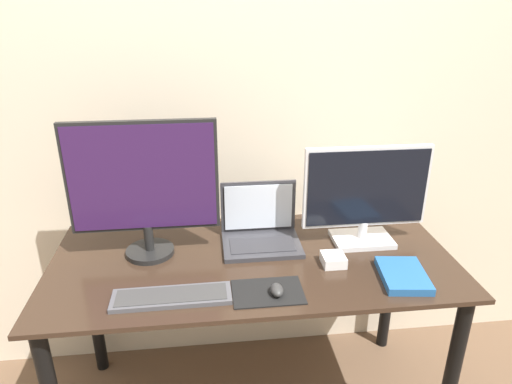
% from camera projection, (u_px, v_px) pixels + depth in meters
% --- Properties ---
extents(wall_back, '(7.00, 0.05, 2.50)m').
position_uv_depth(wall_back, '(242.00, 104.00, 1.94)').
color(wall_back, beige).
rests_on(wall_back, ground_plane).
extents(desk, '(1.53, 0.72, 0.75)m').
position_uv_depth(desk, '(253.00, 285.00, 1.79)').
color(desk, '#332319').
rests_on(desk, ground_plane).
extents(monitor_left, '(0.55, 0.18, 0.53)m').
position_uv_depth(monitor_left, '(143.00, 185.00, 1.67)').
color(monitor_left, black).
rests_on(monitor_left, desk).
extents(monitor_right, '(0.50, 0.17, 0.40)m').
position_uv_depth(monitor_right, '(366.00, 195.00, 1.79)').
color(monitor_right, silver).
rests_on(monitor_right, desk).
extents(laptop, '(0.31, 0.23, 0.24)m').
position_uv_depth(laptop, '(260.00, 229.00, 1.84)').
color(laptop, '#333338').
rests_on(laptop, desk).
extents(keyboard, '(0.39, 0.12, 0.02)m').
position_uv_depth(keyboard, '(172.00, 297.00, 1.50)').
color(keyboard, '#4C4C51').
rests_on(keyboard, desk).
extents(mousepad, '(0.24, 0.16, 0.00)m').
position_uv_depth(mousepad, '(268.00, 292.00, 1.54)').
color(mousepad, black).
rests_on(mousepad, desk).
extents(mouse, '(0.04, 0.07, 0.03)m').
position_uv_depth(mouse, '(277.00, 290.00, 1.52)').
color(mouse, '#333333').
rests_on(mouse, mousepad).
extents(book, '(0.18, 0.23, 0.03)m').
position_uv_depth(book, '(403.00, 275.00, 1.61)').
color(book, '#235B9E').
rests_on(book, desk).
extents(power_brick, '(0.08, 0.09, 0.04)m').
position_uv_depth(power_brick, '(333.00, 260.00, 1.70)').
color(power_brick, white).
rests_on(power_brick, desk).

